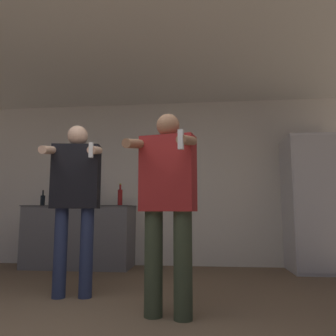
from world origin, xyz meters
TOP-DOWN VIEW (x-y plane):
  - wall_back at (0.00, 3.38)m, footprint 7.00×0.06m
  - ceiling_slab at (0.00, 1.68)m, footprint 7.00×3.87m
  - refrigerator at (2.41, 3.02)m, footprint 0.75×0.70m
  - counter at (-0.97, 3.05)m, footprint 1.59×0.63m
  - bottle_tall_gin at (-0.97, 3.03)m, footprint 0.08×0.08m
  - bottle_clear_vodka at (-1.56, 3.03)m, footprint 0.07×0.07m
  - bottle_short_whiskey at (-0.79, 3.03)m, footprint 0.09×0.09m
  - bottle_brown_liquor at (-0.36, 3.03)m, footprint 0.07×0.07m
  - bottle_red_label at (-1.20, 3.03)m, footprint 0.09×0.09m
  - person_woman_foreground at (0.57, 0.90)m, footprint 0.56×0.56m
  - person_man_side at (-0.40, 1.40)m, footprint 0.56×0.54m

SIDE VIEW (x-z plane):
  - counter at x=-0.97m, z-range 0.00..0.90m
  - person_woman_foreground at x=0.57m, z-range 0.10..1.72m
  - refrigerator at x=2.41m, z-range 0.00..1.86m
  - bottle_clear_vodka at x=-1.56m, z-range 0.87..1.11m
  - person_man_side at x=-0.40m, z-range 0.16..1.84m
  - bottle_short_whiskey at x=-0.79m, z-range 0.88..1.15m
  - bottle_red_label at x=-1.20m, z-range 0.86..1.20m
  - bottle_brown_liquor at x=-0.36m, z-range 0.87..1.20m
  - bottle_tall_gin at x=-0.97m, z-range 0.86..1.21m
  - wall_back at x=0.00m, z-range 0.00..2.55m
  - ceiling_slab at x=0.00m, z-range 2.55..2.60m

